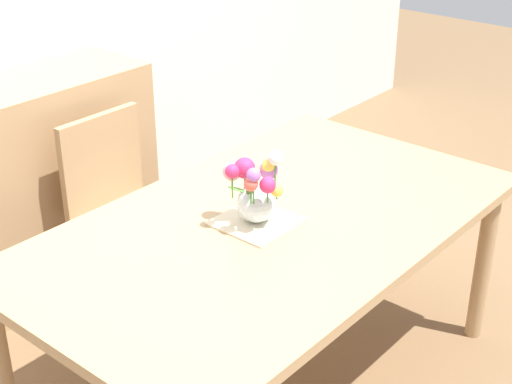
# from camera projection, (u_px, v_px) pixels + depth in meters

# --- Properties ---
(dining_table) EXTENTS (1.86, 1.08, 0.76)m
(dining_table) POSITION_uv_depth(u_px,v_px,m) (270.00, 239.00, 2.74)
(dining_table) COLOR tan
(dining_table) RESTS_ON ground_plane
(chair_far) EXTENTS (0.42, 0.42, 0.90)m
(chair_far) POSITION_uv_depth(u_px,v_px,m) (121.00, 202.00, 3.35)
(chair_far) COLOR tan
(chair_far) RESTS_ON ground_plane
(dresser) EXTENTS (1.40, 0.47, 1.00)m
(dresser) POSITION_uv_depth(u_px,v_px,m) (10.00, 197.00, 3.44)
(dresser) COLOR tan
(dresser) RESTS_ON ground_plane
(placemat) EXTENTS (0.26, 0.26, 0.01)m
(placemat) POSITION_uv_depth(u_px,v_px,m) (256.00, 222.00, 2.69)
(placemat) COLOR beige
(placemat) RESTS_ON dining_table
(flower_vase) EXTENTS (0.22, 0.23, 0.25)m
(flower_vase) POSITION_uv_depth(u_px,v_px,m) (255.00, 189.00, 2.63)
(flower_vase) COLOR silver
(flower_vase) RESTS_ON placemat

